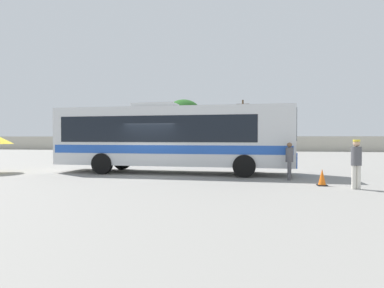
% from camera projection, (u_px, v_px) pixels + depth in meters
% --- Properties ---
extents(ground_plane, '(300.00, 300.00, 0.00)m').
position_uv_depth(ground_plane, '(188.00, 160.00, 25.63)').
color(ground_plane, gray).
extents(perimeter_wall, '(80.00, 0.30, 1.97)m').
position_uv_depth(perimeter_wall, '(213.00, 144.00, 44.22)').
color(perimeter_wall, '#B2AD9E').
rests_on(perimeter_wall, ground_plane).
extents(coach_bus_silver_blue, '(12.01, 2.94, 3.57)m').
position_uv_depth(coach_bus_silver_blue, '(170.00, 136.00, 16.47)').
color(coach_bus_silver_blue, silver).
rests_on(coach_bus_silver_blue, ground_plane).
extents(attendant_by_bus_door, '(0.39, 0.39, 1.61)m').
position_uv_depth(attendant_by_bus_door, '(289.00, 159.00, 13.69)').
color(attendant_by_bus_door, '#4C4C51').
rests_on(attendant_by_bus_door, ground_plane).
extents(passenger_waiting_on_apron, '(0.39, 0.39, 1.75)m').
position_uv_depth(passenger_waiting_on_apron, '(356.00, 161.00, 11.28)').
color(passenger_waiting_on_apron, silver).
rests_on(passenger_waiting_on_apron, ground_plane).
extents(parked_car_leftmost_silver, '(4.34, 2.17, 1.44)m').
position_uv_depth(parked_car_leftmost_silver, '(97.00, 145.00, 42.91)').
color(parked_car_leftmost_silver, '#B7BABF').
rests_on(parked_car_leftmost_silver, ground_plane).
extents(parked_car_second_grey, '(4.67, 2.24, 1.42)m').
position_uv_depth(parked_car_second_grey, '(139.00, 146.00, 41.62)').
color(parked_car_second_grey, slate).
rests_on(parked_car_second_grey, ground_plane).
extents(parked_car_third_grey, '(4.46, 2.20, 1.54)m').
position_uv_depth(parked_car_third_grey, '(191.00, 145.00, 40.94)').
color(parked_car_third_grey, slate).
rests_on(parked_car_third_grey, ground_plane).
extents(parked_car_rightmost_black, '(4.40, 2.08, 1.46)m').
position_uv_depth(parked_car_rightmost_black, '(240.00, 146.00, 40.24)').
color(parked_car_rightmost_black, black).
rests_on(parked_car_rightmost_black, ground_plane).
extents(utility_pole_near, '(1.80, 0.24, 7.11)m').
position_uv_depth(utility_pole_near, '(243.00, 124.00, 45.19)').
color(utility_pole_near, '#4C3823').
rests_on(utility_pole_near, ground_plane).
extents(roadside_tree_left, '(4.56, 4.56, 5.93)m').
position_uv_depth(roadside_tree_left, '(121.00, 124.00, 53.07)').
color(roadside_tree_left, brown).
rests_on(roadside_tree_left, ground_plane).
extents(roadside_tree_midleft, '(5.84, 5.84, 7.77)m').
position_uv_depth(roadside_tree_midleft, '(184.00, 115.00, 50.25)').
color(roadside_tree_midleft, brown).
rests_on(roadside_tree_midleft, ground_plane).
extents(roadside_tree_midright, '(3.78, 3.78, 6.48)m').
position_uv_depth(roadside_tree_midright, '(214.00, 118.00, 49.29)').
color(roadside_tree_midright, brown).
rests_on(roadside_tree_midright, ground_plane).
extents(traffic_cone_on_apron, '(0.36, 0.36, 0.64)m').
position_uv_depth(traffic_cone_on_apron, '(322.00, 178.00, 12.09)').
color(traffic_cone_on_apron, black).
rests_on(traffic_cone_on_apron, ground_plane).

